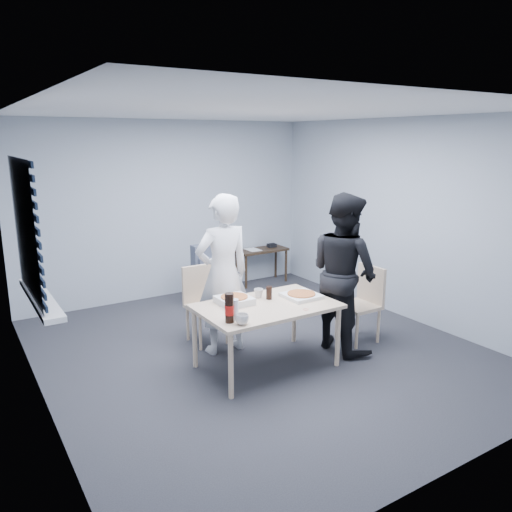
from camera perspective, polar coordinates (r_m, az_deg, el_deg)
room at (r=4.93m, az=-24.43°, el=1.67°), size 5.00×5.00×5.00m
dining_table at (r=5.13m, az=1.22°, el=-6.22°), size 1.40×0.88×0.68m
chair_far at (r=5.88m, az=-6.05°, el=-4.83°), size 0.42×0.42×0.89m
chair_right at (r=5.98m, az=12.25°, el=-4.73°), size 0.42×0.42×0.89m
person_white at (r=5.45m, az=-3.80°, el=-2.12°), size 0.65×0.42×1.77m
person_black at (r=5.62m, az=9.99°, el=-1.85°), size 0.47×0.86×1.77m
side_table at (r=8.17m, az=0.64°, el=0.26°), size 0.86×0.38×0.57m
stool at (r=7.13m, az=-6.02°, el=-3.01°), size 0.32×0.32×0.45m
backpack at (r=7.04m, az=-6.03°, el=-0.52°), size 0.31×0.23×0.43m
pizza_box_a at (r=5.13m, az=-2.49°, el=-5.05°), size 0.33×0.33×0.08m
pizza_box_b at (r=5.35m, az=5.20°, el=-4.50°), size 0.35×0.35×0.05m
mug_a at (r=4.58m, az=-1.59°, el=-7.24°), size 0.17×0.17×0.10m
mug_b at (r=5.33m, az=0.30°, el=-4.26°), size 0.10×0.10×0.09m
cola_glass at (r=5.26m, az=1.50°, el=-4.22°), size 0.07×0.07×0.14m
soda_bottle at (r=4.60m, az=-3.06°, el=-6.01°), size 0.09×0.09×0.28m
plastic_cups at (r=4.68m, az=-2.51°, el=-6.11°), size 0.09×0.09×0.20m
rubber_band at (r=4.99m, az=5.70°, el=-6.10°), size 0.06×0.06×0.00m
papers at (r=8.09m, az=-0.36°, el=0.74°), size 0.22×0.29×0.00m
black_box at (r=8.28m, az=1.80°, el=1.22°), size 0.16×0.14×0.06m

